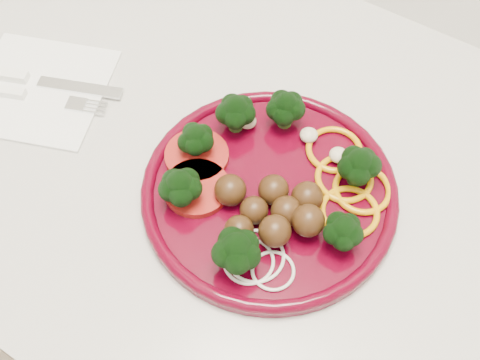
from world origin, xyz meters
The scene contains 5 objects.
counter centered at (0.00, 1.70, 0.45)m, with size 2.40×0.60×0.90m.
plate centered at (-0.10, 1.67, 0.92)m, with size 0.27×0.27×0.06m.
napkin centered at (-0.41, 1.65, 0.90)m, with size 0.16×0.16×0.00m, color white.
knife centered at (-0.43, 1.65, 0.91)m, with size 0.18×0.09×0.01m.
fork centered at (-0.43, 1.62, 0.91)m, with size 0.16×0.08×0.01m.
Camera 1 is at (0.05, 1.38, 1.44)m, focal length 45.00 mm.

